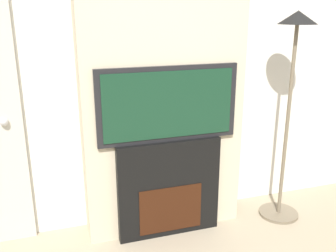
# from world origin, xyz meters

# --- Properties ---
(wall_back) EXTENTS (6.00, 0.06, 2.70)m
(wall_back) POSITION_xyz_m (0.00, 2.03, 1.35)
(wall_back) COLOR silver
(wall_back) RESTS_ON ground_plane
(chimney_breast) EXTENTS (1.25, 0.29, 2.70)m
(chimney_breast) POSITION_xyz_m (0.00, 1.85, 1.35)
(chimney_breast) COLOR beige
(chimney_breast) RESTS_ON ground_plane
(fireplace) EXTENTS (0.82, 0.15, 0.79)m
(fireplace) POSITION_xyz_m (0.00, 1.70, 0.39)
(fireplace) COLOR black
(fireplace) RESTS_ON ground_plane
(television) EXTENTS (1.07, 0.07, 0.57)m
(television) POSITION_xyz_m (0.00, 1.70, 1.07)
(television) COLOR black
(television) RESTS_ON fireplace
(floor_lamp) EXTENTS (0.34, 0.34, 1.73)m
(floor_lamp) POSITION_xyz_m (1.01, 1.65, 1.23)
(floor_lamp) COLOR #726651
(floor_lamp) RESTS_ON ground_plane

